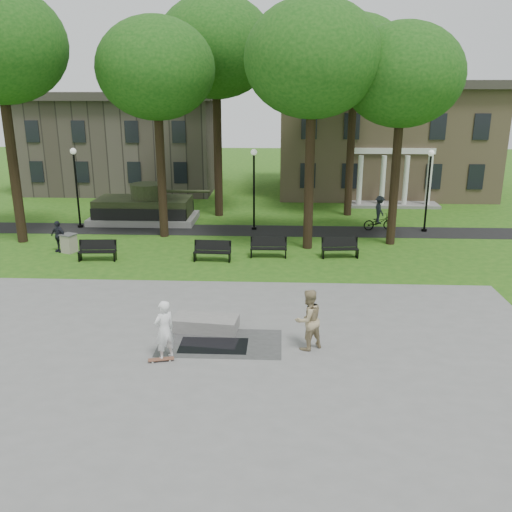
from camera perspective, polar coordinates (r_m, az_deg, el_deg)
The scene contains 26 objects.
ground at distance 20.62m, azimuth -3.35°, elevation -5.58°, with size 120.00×120.00×0.00m, color #235313.
plaza at distance 16.15m, azimuth -5.21°, elevation -12.36°, with size 22.00×16.00×0.02m, color gray.
footpath at distance 31.99m, azimuth -1.14°, elevation 2.71°, with size 44.00×2.60×0.01m, color black.
building_right at distance 45.75m, azimuth 12.94°, elevation 12.13°, with size 17.00×12.00×8.60m.
building_left at distance 47.47m, azimuth -13.60°, elevation 11.35°, with size 15.00×10.00×7.20m, color #4C443D.
tree_1 at distance 30.17m, azimuth -10.49°, elevation 18.74°, with size 6.20×6.20×11.63m.
tree_2 at distance 27.49m, azimuth 5.99°, elevation 19.86°, with size 6.60×6.60×12.16m.
tree_3 at distance 29.04m, azimuth 15.18°, elevation 17.82°, with size 6.00×6.00×11.19m.
tree_4 at distance 35.25m, azimuth -4.26°, elevation 21.01°, with size 7.20×7.20×13.50m.
tree_5 at distance 35.74m, azimuth 10.39°, elevation 19.58°, with size 6.40×6.40×12.44m.
lamp_left at distance 33.87m, azimuth -18.41°, elevation 7.47°, with size 0.36×0.36×4.73m.
lamp_mid at distance 31.68m, azimuth -0.22°, elevation 7.72°, with size 0.36×0.36×4.73m.
lamp_right at distance 32.74m, azimuth 17.69°, elevation 7.23°, with size 0.36×0.36×4.73m.
tank_monument at distance 34.74m, azimuth -11.65°, elevation 4.95°, with size 7.45×3.40×2.40m.
puddle at distance 17.78m, azimuth -4.50°, elevation -9.38°, with size 2.20×1.20×0.00m, color black.
concrete_block at distance 18.85m, azimuth -5.31°, elevation -7.07°, with size 2.20×1.00×0.45m, color gray.
skateboard at distance 17.03m, azimuth -9.95°, elevation -10.73°, with size 0.78×0.20×0.07m, color brown.
skateboarder at distance 16.77m, azimuth -9.63°, elevation -7.70°, with size 0.69×0.45×1.90m, color white.
friend_watching at distance 17.22m, azimuth 5.52°, elevation -6.68°, with size 0.97×0.75×1.99m, color tan.
pedestrian_walker at distance 29.33m, azimuth -20.09°, elevation 1.96°, with size 0.95×0.40×1.62m, color #21222C.
cyclist at distance 32.74m, azimuth 12.84°, elevation 4.11°, with size 1.90×1.12×2.04m.
park_bench_0 at distance 27.33m, azimuth -16.32°, elevation 0.63°, with size 1.82×0.63×1.00m.
park_bench_1 at distance 26.22m, azimuth -4.61°, elevation 0.60°, with size 1.82×0.61×1.00m.
park_bench_2 at distance 26.76m, azimuth 1.33°, elevation 0.99°, with size 1.80×0.53×1.00m.
park_bench_3 at distance 27.00m, azimuth 8.84°, elevation 0.93°, with size 1.83×0.69×1.00m.
trash_bin at distance 29.13m, azimuth -19.09°, elevation 1.30°, with size 0.86×0.86×0.96m.
Camera 1 is at (2.09, -18.92, 7.91)m, focal length 38.00 mm.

